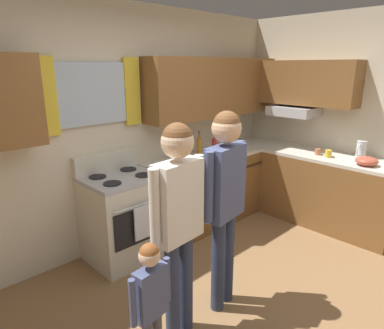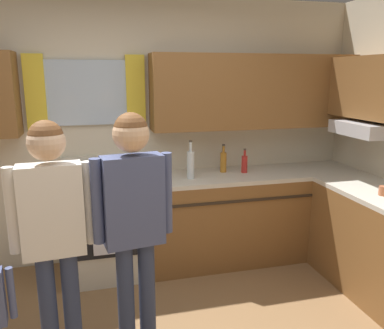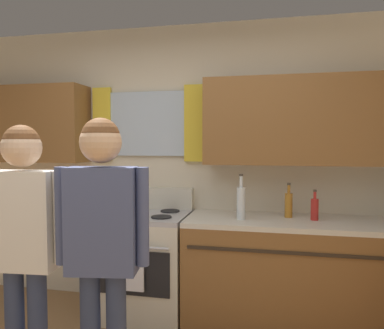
% 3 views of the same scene
% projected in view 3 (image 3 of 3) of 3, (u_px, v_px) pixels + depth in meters
% --- Properties ---
extents(back_wall_unit, '(4.60, 0.42, 2.60)m').
position_uv_depth(back_wall_unit, '(192.00, 149.00, 3.36)').
color(back_wall_unit, beige).
rests_on(back_wall_unit, ground).
extents(stove_oven, '(0.72, 0.67, 1.10)m').
position_uv_depth(stove_oven, '(147.00, 262.00, 3.23)').
color(stove_oven, beige).
rests_on(stove_oven, ground).
extents(bottle_tall_clear, '(0.07, 0.07, 0.37)m').
position_uv_depth(bottle_tall_clear, '(241.00, 202.00, 2.96)').
color(bottle_tall_clear, silver).
rests_on(bottle_tall_clear, kitchen_counter_run).
extents(bottle_sauce_red, '(0.06, 0.06, 0.25)m').
position_uv_depth(bottle_sauce_red, '(315.00, 209.00, 2.92)').
color(bottle_sauce_red, red).
rests_on(bottle_sauce_red, kitchen_counter_run).
extents(bottle_oil_amber, '(0.06, 0.06, 0.29)m').
position_uv_depth(bottle_oil_amber, '(289.00, 204.00, 3.03)').
color(bottle_oil_amber, '#B27223').
rests_on(bottle_oil_amber, kitchen_counter_run).
extents(adult_holding_child, '(0.50, 0.22, 1.62)m').
position_uv_depth(adult_holding_child, '(24.00, 231.00, 2.08)').
color(adult_holding_child, '#2D3856').
rests_on(adult_holding_child, ground).
extents(adult_in_plaid, '(0.51, 0.22, 1.65)m').
position_uv_depth(adult_in_plaid, '(102.00, 232.00, 1.97)').
color(adult_in_plaid, '#2D3856').
rests_on(adult_in_plaid, ground).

